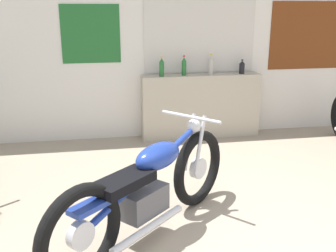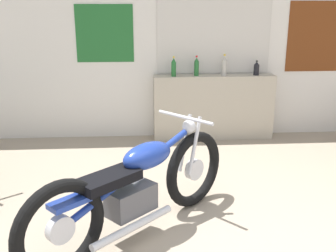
{
  "view_description": "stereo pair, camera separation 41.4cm",
  "coord_description": "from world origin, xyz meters",
  "px_view_note": "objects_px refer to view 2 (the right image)",
  "views": [
    {
      "loc": [
        -1.13,
        -2.0,
        1.9
      ],
      "look_at": [
        -0.44,
        1.91,
        0.7
      ],
      "focal_mm": 42.0,
      "sensor_mm": 36.0,
      "label": 1
    },
    {
      "loc": [
        -0.72,
        -2.05,
        1.9
      ],
      "look_at": [
        -0.44,
        1.91,
        0.7
      ],
      "focal_mm": 42.0,
      "sensor_mm": 36.0,
      "label": 2
    }
  ],
  "objects_px": {
    "bottle_leftmost": "(174,68)",
    "bottle_right_center": "(256,69)",
    "motorcycle_blue": "(138,188)",
    "bottle_center": "(224,66)",
    "bottle_left_center": "(196,67)"
  },
  "relations": [
    {
      "from": "bottle_leftmost",
      "to": "bottle_right_center",
      "type": "relative_size",
      "value": 1.35
    },
    {
      "from": "motorcycle_blue",
      "to": "bottle_center",
      "type": "bearing_deg",
      "value": 64.26
    },
    {
      "from": "bottle_center",
      "to": "bottle_left_center",
      "type": "bearing_deg",
      "value": 178.67
    },
    {
      "from": "bottle_leftmost",
      "to": "bottle_right_center",
      "type": "bearing_deg",
      "value": 1.17
    },
    {
      "from": "bottle_leftmost",
      "to": "bottle_left_center",
      "type": "height_order",
      "value": "bottle_left_center"
    },
    {
      "from": "bottle_leftmost",
      "to": "bottle_right_center",
      "type": "xyz_separation_m",
      "value": [
        1.21,
        0.02,
        -0.03
      ]
    },
    {
      "from": "bottle_right_center",
      "to": "bottle_left_center",
      "type": "bearing_deg",
      "value": 179.43
    },
    {
      "from": "bottle_center",
      "to": "bottle_right_center",
      "type": "xyz_separation_m",
      "value": [
        0.48,
        0.0,
        -0.04
      ]
    },
    {
      "from": "bottle_leftmost",
      "to": "bottle_center",
      "type": "distance_m",
      "value": 0.74
    },
    {
      "from": "bottle_left_center",
      "to": "bottle_center",
      "type": "xyz_separation_m",
      "value": [
        0.4,
        -0.01,
        0.01
      ]
    },
    {
      "from": "bottle_center",
      "to": "bottle_leftmost",
      "type": "bearing_deg",
      "value": -178.11
    },
    {
      "from": "bottle_leftmost",
      "to": "bottle_center",
      "type": "xyz_separation_m",
      "value": [
        0.74,
        0.02,
        0.01
      ]
    },
    {
      "from": "bottle_left_center",
      "to": "bottle_center",
      "type": "distance_m",
      "value": 0.4
    },
    {
      "from": "bottle_left_center",
      "to": "bottle_right_center",
      "type": "distance_m",
      "value": 0.88
    },
    {
      "from": "bottle_leftmost",
      "to": "motorcycle_blue",
      "type": "distance_m",
      "value": 2.7
    }
  ]
}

